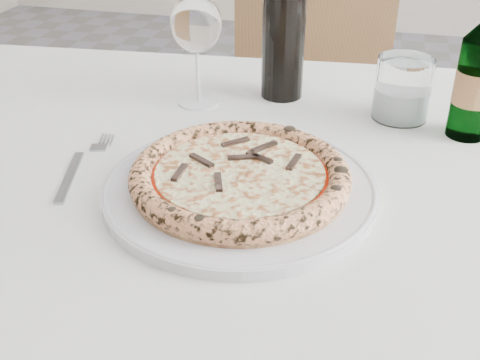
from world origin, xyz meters
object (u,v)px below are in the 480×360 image
Objects in this scene: wine_glass at (196,27)px; beer_bottle at (477,78)px; plate at (240,188)px; chair_far at (315,92)px; wine_bottle at (284,25)px; tumbler at (402,93)px; dining_table at (257,212)px; pizza at (240,176)px.

beer_bottle reaches higher than wine_glass.
plate is at bearing -62.34° from wine_glass.
plate is at bearing -139.55° from beer_bottle.
beer_bottle is at bearing -65.26° from chair_far.
plate is 0.35m from wine_bottle.
tumbler is 0.43× the size of beer_bottle.
chair_far is at bearing 91.31° from dining_table.
tumbler is (0.19, 0.18, 0.13)m from dining_table.
dining_table is 8.08× the size of wine_glass.
beer_bottle is at bearing -15.87° from wine_bottle.
pizza is 0.34m from wine_bottle.
wine_glass reaches higher than dining_table.
beer_bottle is (0.42, -0.02, -0.04)m from wine_glass.
beer_bottle is at bearing -2.25° from wine_glass.
tumbler is 0.34× the size of wine_bottle.
wine_bottle is (-0.01, 0.23, 0.21)m from dining_table.
beer_bottle reaches higher than dining_table.
pizza is (-0.00, -0.00, 0.02)m from plate.
pizza is 2.82× the size of tumbler.
pizza is at bearing -161.69° from plate.
wine_glass is 0.80× the size of beer_bottle.
plate is (0.02, -0.90, 0.23)m from chair_far.
wine_bottle is at bearing 167.65° from tumbler.
chair_far is 0.70m from tumbler.
chair_far is (-0.02, 0.80, -0.13)m from dining_table.
wine_bottle reaches higher than wine_glass.
wine_glass is (-0.14, 0.26, 0.12)m from plate.
wine_bottle reaches higher than beer_bottle.
chair_far is at bearing 91.16° from pizza.
beer_bottle reaches higher than chair_far.
chair_far is at bearing 114.74° from beer_bottle.
beer_bottle reaches higher than tumbler.
wine_glass is 0.42m from beer_bottle.
chair_far is 3.40× the size of pizza.
chair_far is 0.93m from plate.
pizza is 1.21× the size of beer_bottle.
wine_glass is at bearing -152.04° from wine_bottle.
plate is 0.02m from pizza.
plate is at bearing -88.33° from wine_bottle.
dining_table is at bearing -153.35° from beer_bottle.
dining_table is 6.45× the size of beer_bottle.
wine_glass is (-0.14, 0.26, 0.10)m from pizza.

